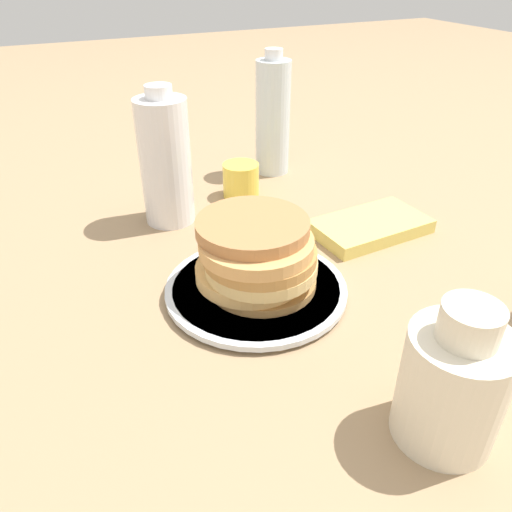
{
  "coord_description": "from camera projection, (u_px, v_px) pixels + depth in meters",
  "views": [
    {
      "loc": [
        -0.24,
        -0.47,
        0.36
      ],
      "look_at": [
        -0.03,
        -0.02,
        0.05
      ],
      "focal_mm": 35.0,
      "sensor_mm": 36.0,
      "label": 1
    }
  ],
  "objects": [
    {
      "name": "pancake_stack",
      "position": [
        256.0,
        256.0,
        0.58
      ],
      "size": [
        0.14,
        0.15,
        0.09
      ],
      "color": "#BA874A",
      "rests_on": "plate"
    },
    {
      "name": "water_bottle_near",
      "position": [
        165.0,
        161.0,
        0.72
      ],
      "size": [
        0.08,
        0.08,
        0.2
      ],
      "color": "white",
      "rests_on": "ground_plane"
    },
    {
      "name": "juice_glass",
      "position": [
        241.0,
        180.0,
        0.83
      ],
      "size": [
        0.06,
        0.06,
        0.06
      ],
      "color": "yellow",
      "rests_on": "ground_plane"
    },
    {
      "name": "plate",
      "position": [
        256.0,
        289.0,
        0.61
      ],
      "size": [
        0.22,
        0.22,
        0.01
      ],
      "color": "silver",
      "rests_on": "ground_plane"
    },
    {
      "name": "ground_plane",
      "position": [
        268.0,
        278.0,
        0.64
      ],
      "size": [
        4.0,
        4.0,
        0.0
      ],
      "primitive_type": "plane",
      "color": "#9E7F5B"
    },
    {
      "name": "water_bottle_mid",
      "position": [
        273.0,
        117.0,
        0.89
      ],
      "size": [
        0.06,
        0.06,
        0.22
      ],
      "color": "silver",
      "rests_on": "ground_plane"
    },
    {
      "name": "napkin",
      "position": [
        370.0,
        226.0,
        0.73
      ],
      "size": [
        0.17,
        0.11,
        0.02
      ],
      "color": "#E5D166",
      "rests_on": "ground_plane"
    },
    {
      "name": "cream_jug",
      "position": [
        453.0,
        383.0,
        0.41
      ],
      "size": [
        0.09,
        0.09,
        0.14
      ],
      "color": "beige",
      "rests_on": "ground_plane"
    }
  ]
}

